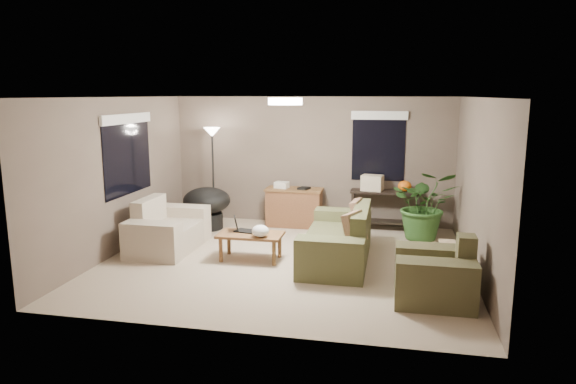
% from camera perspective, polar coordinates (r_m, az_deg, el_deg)
% --- Properties ---
extents(room_shell, '(5.50, 5.50, 5.50)m').
position_cam_1_polar(room_shell, '(7.73, -0.30, 1.18)').
color(room_shell, tan).
rests_on(room_shell, ground).
extents(main_sofa, '(0.95, 2.20, 0.85)m').
position_cam_1_polar(main_sofa, '(8.02, 5.77, -5.53)').
color(main_sofa, '#45472A').
rests_on(main_sofa, ground).
extents(throw_pillows, '(0.39, 1.39, 0.47)m').
position_cam_1_polar(throw_pillows, '(7.91, 7.66, -3.14)').
color(throw_pillows, '#8C7251').
rests_on(throw_pillows, main_sofa).
extents(loveseat, '(0.90, 1.60, 0.85)m').
position_cam_1_polar(loveseat, '(8.81, -13.29, -4.25)').
color(loveseat, '#BDB6A1').
rests_on(loveseat, ground).
extents(armchair, '(0.95, 1.00, 0.85)m').
position_cam_1_polar(armchair, '(6.76, 16.05, -9.02)').
color(armchair, '#4A472C').
rests_on(armchair, ground).
extents(coffee_table, '(1.00, 0.55, 0.42)m').
position_cam_1_polar(coffee_table, '(8.01, -4.19, -5.05)').
color(coffee_table, brown).
rests_on(coffee_table, ground).
extents(laptop, '(0.41, 0.29, 0.24)m').
position_cam_1_polar(laptop, '(8.12, -5.16, -3.96)').
color(laptop, black).
rests_on(laptop, coffee_table).
extents(plastic_bag, '(0.28, 0.25, 0.18)m').
position_cam_1_polar(plastic_bag, '(7.78, -3.09, -4.35)').
color(plastic_bag, white).
rests_on(plastic_bag, coffee_table).
extents(desk, '(1.10, 0.50, 0.75)m').
position_cam_1_polar(desk, '(10.00, 0.69, -1.69)').
color(desk, brown).
rests_on(desk, ground).
extents(desk_papers, '(0.71, 0.31, 0.12)m').
position_cam_1_polar(desk_papers, '(9.94, -0.20, 0.72)').
color(desk_papers, silver).
rests_on(desk_papers, desk).
extents(console_table, '(1.30, 0.40, 0.75)m').
position_cam_1_polar(console_table, '(9.91, 10.71, -1.64)').
color(console_table, black).
rests_on(console_table, ground).
extents(pumpkin, '(0.31, 0.31, 0.21)m').
position_cam_1_polar(pumpkin, '(9.84, 12.83, 0.64)').
color(pumpkin, orange).
rests_on(pumpkin, console_table).
extents(cardboard_box, '(0.44, 0.36, 0.29)m').
position_cam_1_polar(cardboard_box, '(9.83, 9.35, 1.02)').
color(cardboard_box, beige).
rests_on(cardboard_box, console_table).
extents(papasan_chair, '(1.10, 1.10, 0.80)m').
position_cam_1_polar(papasan_chair, '(9.93, -9.01, -1.40)').
color(papasan_chair, black).
rests_on(papasan_chair, ground).
extents(floor_lamp, '(0.32, 0.32, 1.91)m').
position_cam_1_polar(floor_lamp, '(10.13, -8.42, 5.34)').
color(floor_lamp, black).
rests_on(floor_lamp, ground).
extents(ceiling_fixture, '(0.50, 0.50, 0.10)m').
position_cam_1_polar(ceiling_fixture, '(7.62, -0.31, 10.04)').
color(ceiling_fixture, white).
rests_on(ceiling_fixture, room_shell).
extents(houseplant, '(1.13, 1.25, 0.98)m').
position_cam_1_polar(houseplant, '(9.40, 14.93, -2.19)').
color(houseplant, '#2D5923').
rests_on(houseplant, ground).
extents(cat_scratching_post, '(0.32, 0.32, 0.50)m').
position_cam_1_polar(cat_scratching_post, '(7.71, 17.16, -7.27)').
color(cat_scratching_post, tan).
rests_on(cat_scratching_post, ground).
extents(window_left, '(0.05, 1.56, 1.33)m').
position_cam_1_polar(window_left, '(8.90, -17.42, 5.43)').
color(window_left, black).
rests_on(window_left, room_shell).
extents(window_back, '(1.06, 0.05, 1.33)m').
position_cam_1_polar(window_back, '(9.97, 10.06, 6.30)').
color(window_back, black).
rests_on(window_back, room_shell).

